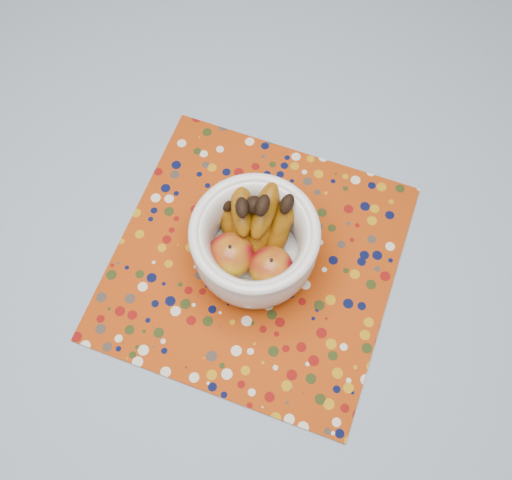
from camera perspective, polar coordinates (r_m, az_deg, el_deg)
table at (r=1.03m, az=-1.63°, el=-1.25°), size 1.20×1.20×0.75m
tablecloth at (r=0.95m, az=-1.76°, el=0.55°), size 1.32×1.32×0.01m
placemat at (r=0.93m, az=-0.13°, el=-2.04°), size 0.44×0.44×0.00m
fruit_bowl at (r=0.87m, az=-0.27°, el=0.23°), size 0.20×0.19×0.15m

